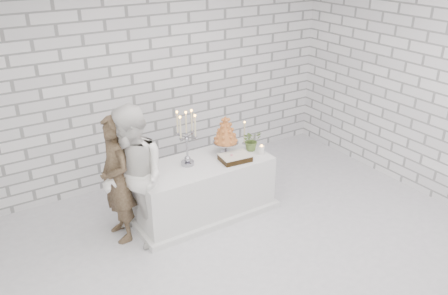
# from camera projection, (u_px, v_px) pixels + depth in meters

# --- Properties ---
(ground) EXTENTS (6.00, 5.00, 0.01)m
(ground) POSITION_uv_depth(u_px,v_px,m) (250.00, 258.00, 5.34)
(ground) COLOR silver
(ground) RESTS_ON ground
(wall_back) EXTENTS (6.00, 0.01, 3.00)m
(wall_back) POSITION_uv_depth(u_px,v_px,m) (153.00, 81.00, 6.62)
(wall_back) COLOR white
(wall_back) RESTS_ON ground
(wall_right) EXTENTS (0.01, 5.00, 3.00)m
(wall_right) POSITION_uv_depth(u_px,v_px,m) (435.00, 92.00, 6.16)
(wall_right) COLOR white
(wall_right) RESTS_ON ground
(cake_table) EXTENTS (1.80, 0.80, 0.75)m
(cake_table) POSITION_uv_depth(u_px,v_px,m) (203.00, 188.00, 6.07)
(cake_table) COLOR white
(cake_table) RESTS_ON ground
(groom) EXTENTS (0.40, 0.60, 1.61)m
(groom) POSITION_uv_depth(u_px,v_px,m) (117.00, 179.00, 5.40)
(groom) COLOR #392A1B
(groom) RESTS_ON ground
(bride) EXTENTS (0.76, 0.92, 1.74)m
(bride) POSITION_uv_depth(u_px,v_px,m) (134.00, 178.00, 5.29)
(bride) COLOR white
(bride) RESTS_ON ground
(candelabra) EXTENTS (0.36, 0.36, 0.73)m
(candelabra) POSITION_uv_depth(u_px,v_px,m) (187.00, 139.00, 5.71)
(candelabra) COLOR #93929C
(candelabra) RESTS_ON cake_table
(croquembouche) EXTENTS (0.43, 0.43, 0.54)m
(croquembouche) POSITION_uv_depth(u_px,v_px,m) (226.00, 135.00, 6.06)
(croquembouche) COLOR #B6632D
(croquembouche) RESTS_ON cake_table
(chocolate_cake) EXTENTS (0.41, 0.31, 0.08)m
(chocolate_cake) POSITION_uv_depth(u_px,v_px,m) (235.00, 158.00, 5.96)
(chocolate_cake) COLOR black
(chocolate_cake) RESTS_ON cake_table
(pillar_candle) EXTENTS (0.10, 0.10, 0.12)m
(pillar_candle) POSITION_uv_depth(u_px,v_px,m) (261.00, 150.00, 6.12)
(pillar_candle) COLOR white
(pillar_candle) RESTS_ON cake_table
(extra_taper) EXTENTS (0.07, 0.07, 0.32)m
(extra_taper) POSITION_uv_depth(u_px,v_px,m) (244.00, 133.00, 6.38)
(extra_taper) COLOR beige
(extra_taper) RESTS_ON cake_table
(flowers) EXTENTS (0.28, 0.25, 0.29)m
(flowers) POSITION_uv_depth(u_px,v_px,m) (252.00, 140.00, 6.21)
(flowers) COLOR #4B622D
(flowers) RESTS_ON cake_table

